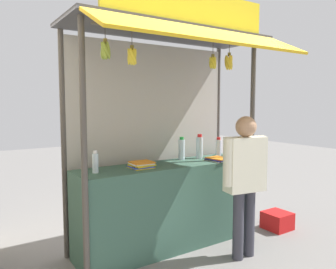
{
  "coord_description": "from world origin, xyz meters",
  "views": [
    {
      "loc": [
        -2.09,
        -3.18,
        1.7
      ],
      "look_at": [
        0.0,
        0.0,
        1.35
      ],
      "focal_mm": 35.08,
      "sensor_mm": 36.0,
      "label": 1
    }
  ],
  "objects_px": {
    "magazine_stack_center": "(141,165)",
    "banana_bunch_inner_right": "(105,50)",
    "banana_bunch_leftmost": "(229,62)",
    "water_bottle_left": "(182,149)",
    "magazine_stack_front_right": "(236,155)",
    "water_bottle_front_left": "(95,162)",
    "water_bottle_far_right": "(226,148)",
    "water_bottle_mid_right": "(218,148)",
    "plastic_crate": "(277,221)",
    "water_bottle_far_left": "(200,147)",
    "banana_bunch_inner_left": "(132,56)",
    "vendor_person": "(245,173)",
    "banana_bunch_rightmost": "(213,62)",
    "magazine_stack_back_right": "(219,159)"
  },
  "relations": [
    {
      "from": "water_bottle_far_right",
      "to": "magazine_stack_front_right",
      "type": "xyz_separation_m",
      "value": [
        -0.01,
        -0.21,
        -0.08
      ]
    },
    {
      "from": "water_bottle_front_left",
      "to": "water_bottle_left",
      "type": "relative_size",
      "value": 0.8
    },
    {
      "from": "water_bottle_far_left",
      "to": "banana_bunch_rightmost",
      "type": "distance_m",
      "value": 1.16
    },
    {
      "from": "banana_bunch_leftmost",
      "to": "water_bottle_left",
      "type": "bearing_deg",
      "value": 115.0
    },
    {
      "from": "banana_bunch_inner_right",
      "to": "magazine_stack_front_right",
      "type": "bearing_deg",
      "value": 8.87
    },
    {
      "from": "water_bottle_mid_right",
      "to": "plastic_crate",
      "type": "height_order",
      "value": "water_bottle_mid_right"
    },
    {
      "from": "magazine_stack_center",
      "to": "banana_bunch_rightmost",
      "type": "xyz_separation_m",
      "value": [
        0.7,
        -0.37,
        1.13
      ]
    },
    {
      "from": "magazine_stack_center",
      "to": "banana_bunch_rightmost",
      "type": "bearing_deg",
      "value": -27.59
    },
    {
      "from": "magazine_stack_front_right",
      "to": "magazine_stack_back_right",
      "type": "distance_m",
      "value": 0.39
    },
    {
      "from": "water_bottle_front_left",
      "to": "banana_bunch_rightmost",
      "type": "height_order",
      "value": "banana_bunch_rightmost"
    },
    {
      "from": "plastic_crate",
      "to": "banana_bunch_leftmost",
      "type": "bearing_deg",
      "value": -178.93
    },
    {
      "from": "magazine_stack_front_right",
      "to": "banana_bunch_inner_left",
      "type": "xyz_separation_m",
      "value": [
        -1.68,
        -0.3,
        1.12
      ]
    },
    {
      "from": "water_bottle_far_left",
      "to": "magazine_stack_center",
      "type": "relative_size",
      "value": 1.14
    },
    {
      "from": "water_bottle_mid_right",
      "to": "water_bottle_left",
      "type": "height_order",
      "value": "water_bottle_left"
    },
    {
      "from": "water_bottle_front_left",
      "to": "banana_bunch_inner_right",
      "type": "height_order",
      "value": "banana_bunch_inner_right"
    },
    {
      "from": "water_bottle_front_left",
      "to": "magazine_stack_center",
      "type": "bearing_deg",
      "value": -1.83
    },
    {
      "from": "water_bottle_left",
      "to": "banana_bunch_inner_right",
      "type": "xyz_separation_m",
      "value": [
        -1.24,
        -0.56,
        1.05
      ]
    },
    {
      "from": "water_bottle_left",
      "to": "plastic_crate",
      "type": "height_order",
      "value": "water_bottle_left"
    },
    {
      "from": "banana_bunch_inner_left",
      "to": "plastic_crate",
      "type": "xyz_separation_m",
      "value": [
        2.2,
        0.02,
        -2.03
      ]
    },
    {
      "from": "vendor_person",
      "to": "magazine_stack_center",
      "type": "bearing_deg",
      "value": -26.91
    },
    {
      "from": "banana_bunch_leftmost",
      "to": "magazine_stack_front_right",
      "type": "bearing_deg",
      "value": 34.15
    },
    {
      "from": "banana_bunch_leftmost",
      "to": "plastic_crate",
      "type": "distance_m",
      "value": 2.28
    },
    {
      "from": "water_bottle_mid_right",
      "to": "banana_bunch_inner_right",
      "type": "xyz_separation_m",
      "value": [
        -1.73,
        -0.41,
        1.06
      ]
    },
    {
      "from": "magazine_stack_center",
      "to": "banana_bunch_leftmost",
      "type": "bearing_deg",
      "value": -21.35
    },
    {
      "from": "water_bottle_left",
      "to": "magazine_stack_center",
      "type": "bearing_deg",
      "value": -164.58
    },
    {
      "from": "magazine_stack_center",
      "to": "banana_bunch_leftmost",
      "type": "distance_m",
      "value": 1.53
    },
    {
      "from": "magazine_stack_center",
      "to": "banana_bunch_inner_right",
      "type": "xyz_separation_m",
      "value": [
        -0.56,
        -0.37,
        1.15
      ]
    },
    {
      "from": "magazine_stack_center",
      "to": "banana_bunch_inner_right",
      "type": "height_order",
      "value": "banana_bunch_inner_right"
    },
    {
      "from": "water_bottle_far_right",
      "to": "banana_bunch_inner_left",
      "type": "bearing_deg",
      "value": -163.17
    },
    {
      "from": "water_bottle_left",
      "to": "vendor_person",
      "type": "bearing_deg",
      "value": -75.44
    },
    {
      "from": "water_bottle_front_left",
      "to": "magazine_stack_center",
      "type": "distance_m",
      "value": 0.53
    },
    {
      "from": "magazine_stack_center",
      "to": "vendor_person",
      "type": "relative_size",
      "value": 0.17
    },
    {
      "from": "water_bottle_front_left",
      "to": "vendor_person",
      "type": "distance_m",
      "value": 1.61
    },
    {
      "from": "banana_bunch_inner_left",
      "to": "water_bottle_front_left",
      "type": "bearing_deg",
      "value": 121.59
    },
    {
      "from": "water_bottle_left",
      "to": "water_bottle_mid_right",
      "type": "bearing_deg",
      "value": -16.46
    },
    {
      "from": "water_bottle_left",
      "to": "banana_bunch_leftmost",
      "type": "relative_size",
      "value": 0.96
    },
    {
      "from": "water_bottle_left",
      "to": "banana_bunch_inner_right",
      "type": "relative_size",
      "value": 0.99
    },
    {
      "from": "magazine_stack_front_right",
      "to": "magazine_stack_center",
      "type": "bearing_deg",
      "value": 177.32
    },
    {
      "from": "banana_bunch_leftmost",
      "to": "water_bottle_far_right",
      "type": "bearing_deg",
      "value": 48.36
    },
    {
      "from": "water_bottle_mid_right",
      "to": "banana_bunch_inner_right",
      "type": "height_order",
      "value": "banana_bunch_inner_right"
    },
    {
      "from": "magazine_stack_front_right",
      "to": "magazine_stack_back_right",
      "type": "height_order",
      "value": "magazine_stack_front_right"
    },
    {
      "from": "water_bottle_far_left",
      "to": "plastic_crate",
      "type": "bearing_deg",
      "value": -27.1
    },
    {
      "from": "banana_bunch_rightmost",
      "to": "vendor_person",
      "type": "xyz_separation_m",
      "value": [
        0.21,
        -0.32,
        -1.21
      ]
    },
    {
      "from": "water_bottle_front_left",
      "to": "water_bottle_far_right",
      "type": "bearing_deg",
      "value": 3.78
    },
    {
      "from": "water_bottle_left",
      "to": "vendor_person",
      "type": "distance_m",
      "value": 0.92
    },
    {
      "from": "banana_bunch_inner_left",
      "to": "banana_bunch_leftmost",
      "type": "relative_size",
      "value": 1.08
    },
    {
      "from": "banana_bunch_leftmost",
      "to": "vendor_person",
      "type": "bearing_deg",
      "value": -96.15
    },
    {
      "from": "banana_bunch_leftmost",
      "to": "vendor_person",
      "type": "relative_size",
      "value": 0.19
    },
    {
      "from": "water_bottle_mid_right",
      "to": "magazine_stack_center",
      "type": "distance_m",
      "value": 1.18
    },
    {
      "from": "banana_bunch_inner_left",
      "to": "banana_bunch_inner_right",
      "type": "xyz_separation_m",
      "value": [
        -0.26,
        -0.0,
        0.03
      ]
    }
  ]
}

